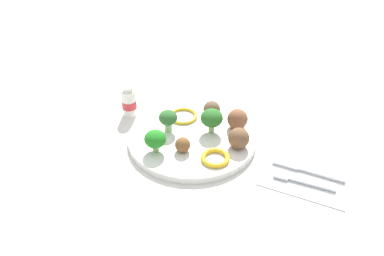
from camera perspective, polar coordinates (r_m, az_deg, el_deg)
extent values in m
plane|color=silver|center=(0.94, 0.00, -1.79)|extent=(4.00, 4.00, 0.00)
cylinder|color=white|center=(0.93, 0.00, -1.40)|extent=(0.28, 0.28, 0.02)
cylinder|color=#98B773|center=(0.93, 2.63, -0.03)|extent=(0.01, 0.01, 0.02)
ellipsoid|color=#2A6924|center=(0.92, 2.67, 1.36)|extent=(0.05, 0.05, 0.04)
cylinder|color=#8ECA77|center=(0.94, -3.19, 0.16)|extent=(0.02, 0.02, 0.02)
ellipsoid|color=#30672D|center=(0.92, -3.24, 1.42)|extent=(0.04, 0.04, 0.03)
cylinder|color=#99BB6A|center=(0.88, -4.90, -2.73)|extent=(0.01, 0.01, 0.01)
ellipsoid|color=#237D20|center=(0.87, -4.98, -1.48)|extent=(0.05, 0.05, 0.04)
sphere|color=brown|center=(0.94, 6.14, 1.20)|extent=(0.05, 0.05, 0.05)
sphere|color=brown|center=(0.98, 2.67, 2.54)|extent=(0.04, 0.04, 0.04)
sphere|color=brown|center=(0.88, -1.44, -2.23)|extent=(0.03, 0.03, 0.03)
sphere|color=brown|center=(0.89, 6.31, -1.38)|extent=(0.05, 0.05, 0.05)
torus|color=yellow|center=(0.98, -1.19, 1.65)|extent=(0.08, 0.08, 0.01)
torus|color=yellow|center=(0.86, 3.15, -4.02)|extent=(0.07, 0.07, 0.01)
cube|color=white|center=(0.87, 15.10, -6.43)|extent=(0.18, 0.14, 0.01)
cube|color=silver|center=(0.85, 15.87, -7.16)|extent=(0.09, 0.02, 0.01)
cube|color=silver|center=(0.86, 11.95, -6.21)|extent=(0.03, 0.02, 0.01)
cube|color=silver|center=(0.88, 17.13, -5.93)|extent=(0.09, 0.02, 0.01)
cube|color=silver|center=(0.89, 12.59, -4.71)|extent=(0.06, 0.02, 0.01)
cylinder|color=white|center=(1.02, -8.47, 3.37)|extent=(0.03, 0.03, 0.07)
cylinder|color=red|center=(1.02, -8.45, 3.21)|extent=(0.03, 0.03, 0.02)
cylinder|color=silver|center=(1.00, -8.65, 5.21)|extent=(0.02, 0.02, 0.01)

